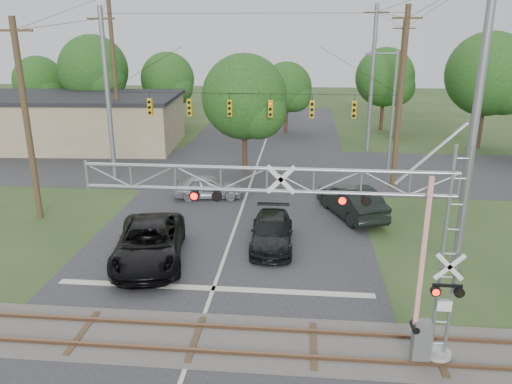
# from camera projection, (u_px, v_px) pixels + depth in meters

# --- Properties ---
(ground) EXTENTS (160.00, 160.00, 0.00)m
(ground) POSITION_uv_depth(u_px,v_px,m) (182.00, 379.00, 15.12)
(ground) COLOR #283F1D
(ground) RESTS_ON ground
(road_main) EXTENTS (14.00, 90.00, 0.02)m
(road_main) POSITION_uv_depth(u_px,v_px,m) (229.00, 244.00, 24.57)
(road_main) COLOR #252628
(road_main) RESTS_ON ground
(road_cross) EXTENTS (90.00, 12.00, 0.02)m
(road_cross) POSITION_uv_depth(u_px,v_px,m) (256.00, 168.00, 37.81)
(road_cross) COLOR #252628
(road_cross) RESTS_ON ground
(railroad_track) EXTENTS (90.00, 3.20, 0.17)m
(railroad_track) POSITION_uv_depth(u_px,v_px,m) (196.00, 339.00, 17.00)
(railroad_track) COLOR #48443F
(railroad_track) RESTS_ON ground
(crossing_gantry) EXTENTS (11.51, 0.90, 7.03)m
(crossing_gantry) POSITION_uv_depth(u_px,v_px,m) (338.00, 229.00, 14.89)
(crossing_gantry) COLOR gray
(crossing_gantry) RESTS_ON ground
(traffic_signal_span) EXTENTS (19.34, 0.36, 11.50)m
(traffic_signal_span) POSITION_uv_depth(u_px,v_px,m) (264.00, 101.00, 32.19)
(traffic_signal_span) COLOR gray
(traffic_signal_span) RESTS_ON ground
(pickup_black) EXTENTS (4.07, 6.81, 1.77)m
(pickup_black) POSITION_uv_depth(u_px,v_px,m) (149.00, 243.00, 22.51)
(pickup_black) COLOR black
(pickup_black) RESTS_ON ground
(car_dark) EXTENTS (2.15, 4.98, 1.43)m
(car_dark) POSITION_uv_depth(u_px,v_px,m) (272.00, 232.00, 24.18)
(car_dark) COLOR black
(car_dark) RESTS_ON ground
(sedan_silver) EXTENTS (4.49, 2.28, 1.46)m
(sedan_silver) POSITION_uv_depth(u_px,v_px,m) (208.00, 186.00, 31.09)
(sedan_silver) COLOR #929598
(sedan_silver) RESTS_ON ground
(suv_dark) EXTENTS (3.81, 5.72, 1.78)m
(suv_dark) POSITION_uv_depth(u_px,v_px,m) (351.00, 201.00, 27.99)
(suv_dark) COLOR black
(suv_dark) RESTS_ON ground
(commercial_building) EXTENTS (19.96, 11.11, 4.53)m
(commercial_building) POSITION_uv_depth(u_px,v_px,m) (69.00, 121.00, 44.52)
(commercial_building) COLOR gray
(commercial_building) RESTS_ON ground
(streetlight) EXTENTS (2.31, 0.24, 8.65)m
(streetlight) POSITION_uv_depth(u_px,v_px,m) (391.00, 106.00, 35.75)
(streetlight) COLOR gray
(streetlight) RESTS_ON ground
(utility_poles) EXTENTS (26.03, 27.44, 13.24)m
(utility_poles) POSITION_uv_depth(u_px,v_px,m) (278.00, 89.00, 34.59)
(utility_poles) COLOR #44301F
(utility_poles) RESTS_ON ground
(treeline) EXTENTS (52.22, 29.31, 9.97)m
(treeline) POSITION_uv_depth(u_px,v_px,m) (272.00, 81.00, 45.13)
(treeline) COLOR #3C281B
(treeline) RESTS_ON ground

